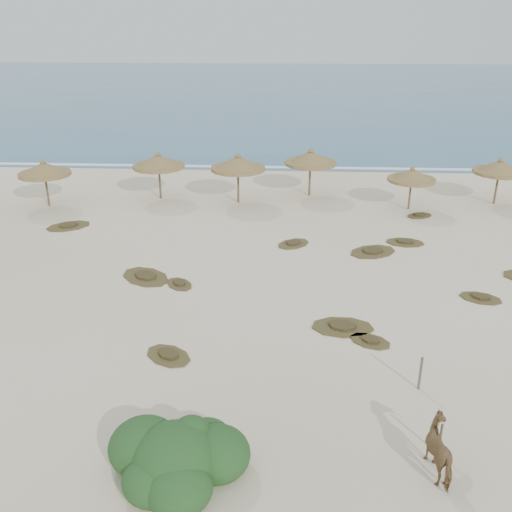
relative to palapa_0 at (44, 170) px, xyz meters
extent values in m
plane|color=beige|center=(14.48, -15.73, -2.30)|extent=(160.00, 160.00, 0.00)
cube|color=#2D6387|center=(14.48, 59.27, -2.29)|extent=(200.00, 100.00, 0.01)
cube|color=white|center=(14.48, 10.27, -2.29)|extent=(70.00, 0.60, 0.01)
cylinder|color=brown|center=(0.00, 0.00, -1.19)|extent=(0.13, 0.13, 2.21)
cylinder|color=olive|center=(0.00, 0.00, -0.27)|extent=(3.23, 3.23, 0.19)
cone|color=olive|center=(0.00, 0.00, 0.07)|extent=(3.12, 3.12, 0.79)
cone|color=olive|center=(0.00, 0.00, 0.55)|extent=(0.38, 0.38, 0.23)
cylinder|color=brown|center=(6.61, 1.90, -1.15)|extent=(0.13, 0.13, 2.30)
cylinder|color=olive|center=(6.61, 1.90, -0.19)|extent=(3.29, 3.29, 0.20)
cone|color=olive|center=(6.61, 1.90, 0.17)|extent=(3.18, 3.18, 0.82)
cone|color=olive|center=(6.61, 1.90, 0.66)|extent=(0.39, 0.39, 0.24)
cylinder|color=brown|center=(11.69, 1.32, -1.10)|extent=(0.14, 0.14, 2.38)
cylinder|color=olive|center=(11.69, 1.32, -0.12)|extent=(3.65, 3.65, 0.20)
cone|color=olive|center=(11.69, 1.32, 0.26)|extent=(3.53, 3.53, 0.85)
cone|color=olive|center=(11.69, 1.32, 0.77)|extent=(0.41, 0.41, 0.25)
cylinder|color=brown|center=(16.22, 3.08, -1.12)|extent=(0.13, 0.13, 2.35)
cylinder|color=olive|center=(16.22, 3.08, -0.15)|extent=(3.89, 3.89, 0.20)
cone|color=olive|center=(16.22, 3.08, 0.22)|extent=(3.76, 3.76, 0.84)
cone|color=olive|center=(16.22, 3.08, 0.73)|extent=(0.40, 0.40, 0.25)
cylinder|color=brown|center=(22.17, 0.50, -1.28)|extent=(0.12, 0.12, 2.02)
cylinder|color=olive|center=(22.17, 0.50, -0.45)|extent=(3.26, 3.26, 0.17)
cone|color=olive|center=(22.17, 0.50, -0.13)|extent=(3.15, 3.15, 0.72)
cone|color=olive|center=(22.17, 0.50, 0.30)|extent=(0.35, 0.35, 0.21)
cylinder|color=brown|center=(27.74, 1.86, -1.18)|extent=(0.13, 0.13, 2.22)
cylinder|color=olive|center=(27.74, 1.86, -0.26)|extent=(4.21, 4.21, 0.19)
cone|color=olive|center=(27.74, 1.86, 0.09)|extent=(4.07, 4.07, 0.79)
cone|color=olive|center=(27.74, 1.86, 0.56)|extent=(0.38, 0.38, 0.23)
imported|color=#987045|center=(18.82, -21.37, -1.59)|extent=(1.04, 1.77, 1.40)
cylinder|color=#675D4D|center=(19.00, -17.78, -1.71)|extent=(0.10, 0.10, 1.17)
cylinder|color=#675D4D|center=(18.93, -20.69, -1.81)|extent=(0.09, 0.09, 0.98)
ellipsoid|color=#275122|center=(11.98, -21.91, -1.68)|extent=(2.24, 2.24, 1.68)
ellipsoid|color=#275122|center=(12.99, -21.57, -1.79)|extent=(1.79, 1.79, 1.34)
ellipsoid|color=#275122|center=(11.08, -21.46, -1.74)|extent=(1.90, 1.90, 1.43)
ellipsoid|color=#275122|center=(12.20, -22.69, -1.85)|extent=(1.68, 1.68, 1.26)
ellipsoid|color=#275122|center=(11.53, -22.47, -1.87)|extent=(1.57, 1.57, 1.18)
ellipsoid|color=#275122|center=(12.65, -20.90, -1.90)|extent=(1.34, 1.34, 1.01)
ellipsoid|color=#275122|center=(12.31, -21.35, -1.29)|extent=(1.01, 1.01, 0.76)
ellipsoid|color=#275122|center=(11.64, -21.80, -1.23)|extent=(0.90, 0.90, 0.67)
camera|label=1|loc=(14.62, -33.07, 8.73)|focal=40.00mm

